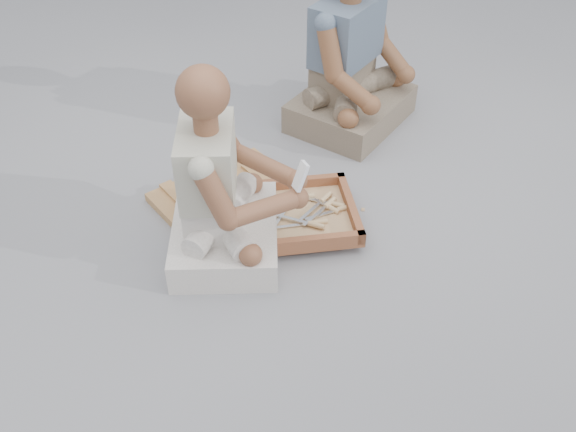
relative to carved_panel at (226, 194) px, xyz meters
name	(u,v)px	position (x,y,z in m)	size (l,w,h in m)	color
ground	(317,298)	(0.13, -0.71, -0.02)	(60.00, 60.00, 0.00)	gray
carved_panel	(226,194)	(0.00, 0.00, 0.00)	(0.59, 0.40, 0.04)	#A87F41
tool_tray	(293,216)	(0.20, -0.30, 0.04)	(0.61, 0.53, 0.07)	brown
chisel_0	(328,207)	(0.36, -0.31, 0.05)	(0.12, 0.20, 0.02)	white
chisel_1	(301,197)	(0.27, -0.22, 0.06)	(0.22, 0.05, 0.02)	white
chisel_2	(332,203)	(0.38, -0.30, 0.05)	(0.18, 0.16, 0.02)	white
chisel_3	(314,223)	(0.26, -0.38, 0.05)	(0.22, 0.06, 0.02)	white
chisel_4	(267,198)	(0.14, -0.16, 0.06)	(0.12, 0.20, 0.02)	white
chisel_5	(311,224)	(0.24, -0.39, 0.06)	(0.17, 0.17, 0.02)	white
chisel_6	(291,201)	(0.23, -0.22, 0.05)	(0.17, 0.17, 0.02)	white
chisel_7	(340,209)	(0.40, -0.35, 0.05)	(0.22, 0.02, 0.02)	white
chisel_8	(327,205)	(0.35, -0.31, 0.06)	(0.20, 0.12, 0.02)	white
chisel_9	(323,200)	(0.35, -0.27, 0.06)	(0.20, 0.13, 0.02)	white
wood_chip_0	(265,250)	(0.04, -0.39, -0.02)	(0.02, 0.01, 0.00)	tan
wood_chip_1	(290,176)	(0.32, 0.03, -0.02)	(0.02, 0.01, 0.00)	tan
wood_chip_2	(200,193)	(-0.10, 0.07, -0.02)	(0.02, 0.01, 0.00)	tan
wood_chip_3	(230,242)	(-0.08, -0.29, -0.02)	(0.02, 0.01, 0.00)	tan
wood_chip_4	(211,225)	(-0.12, -0.16, -0.02)	(0.02, 0.01, 0.00)	tan
wood_chip_5	(241,215)	(0.02, -0.14, -0.02)	(0.02, 0.01, 0.00)	tan
wood_chip_6	(243,257)	(-0.06, -0.40, -0.02)	(0.02, 0.01, 0.00)	tan
wood_chip_7	(265,209)	(0.13, -0.14, -0.02)	(0.02, 0.01, 0.00)	tan
wood_chip_8	(363,210)	(0.53, -0.31, -0.02)	(0.02, 0.01, 0.00)	tan
wood_chip_9	(299,183)	(0.35, -0.03, -0.02)	(0.02, 0.01, 0.00)	tan
wood_chip_10	(317,205)	(0.36, -0.21, -0.02)	(0.02, 0.01, 0.00)	tan
craftsman	(221,194)	(-0.10, -0.31, 0.26)	(0.62, 0.63, 0.81)	silver
companion	(351,68)	(0.79, 0.37, 0.29)	(0.75, 0.71, 0.92)	#81715D
mobile_phone	(301,176)	(0.16, -0.47, 0.38)	(0.06, 0.05, 0.11)	white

